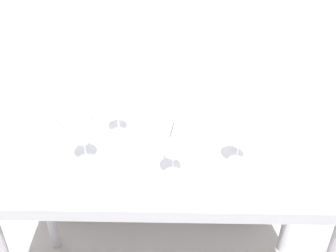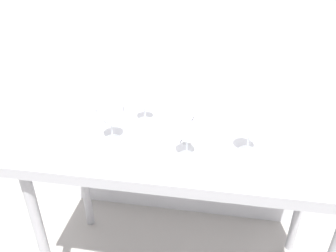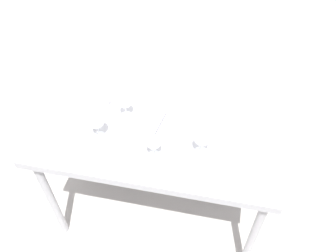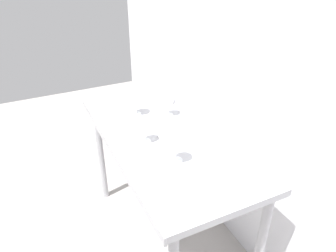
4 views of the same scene
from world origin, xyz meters
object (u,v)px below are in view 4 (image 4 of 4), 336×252
Objects in this scene: tasting_bowl at (163,99)px; wine_glass_far_left at (168,99)px; wine_glass_near_right at (176,142)px; wine_glass_near_center at (144,125)px; open_notebook at (176,131)px; tasting_sheet_upper at (230,165)px; wine_glass_near_left at (135,97)px.

wine_glass_far_left is at bearing -15.98° from tasting_bowl.
wine_glass_near_right is 0.25m from wine_glass_near_center.
wine_glass_near_center is 1.04× the size of tasting_bowl.
wine_glass_far_left is 0.25m from open_notebook.
wine_glass_far_left is 0.68× the size of tasting_sheet_upper.
wine_glass_far_left is at bearing 59.83° from wine_glass_near_left.
tasting_bowl is (-0.83, 0.01, 0.02)m from tasting_sheet_upper.
wine_glass_near_left is at bearing -69.41° from tasting_bowl.
wine_glass_near_right reaches higher than tasting_sheet_upper.
wine_glass_far_left is at bearing 131.70° from wine_glass_near_center.
tasting_sheet_upper is at bearing 17.33° from wine_glass_near_left.
wine_glass_near_left is at bearing -148.97° from open_notebook.
wine_glass_near_center is at bearing -12.73° from wine_glass_near_left.
wine_glass_near_left reaches higher than open_notebook.
tasting_bowl is at bearing 110.59° from wine_glass_near_left.
open_notebook is 0.42m from tasting_bowl.
wine_glass_near_right is at bearing -18.50° from open_notebook.
wine_glass_near_center reaches higher than open_notebook.
wine_glass_near_center is at bearing -162.67° from wine_glass_near_right.
open_notebook is at bearing 153.02° from wine_glass_near_right.
wine_glass_near_right is 0.96× the size of wine_glass_near_left.
wine_glass_near_right is 0.70× the size of tasting_sheet_upper.
wine_glass_near_left is 0.45× the size of open_notebook.
open_notebook is at bearing -13.16° from wine_glass_far_left.
wine_glass_near_right is 0.43× the size of open_notebook.
tasting_sheet_upper is 0.83m from tasting_bowl.
wine_glass_near_right is at bearing -0.00° from wine_glass_near_left.
wine_glass_near_left reaches higher than wine_glass_near_right.
wine_glass_near_right reaches higher than wine_glass_far_left.
wine_glass_near_center is 0.35m from wine_glass_far_left.
tasting_bowl is at bearing 160.39° from wine_glass_near_right.
open_notebook is at bearing -14.52° from tasting_bowl.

